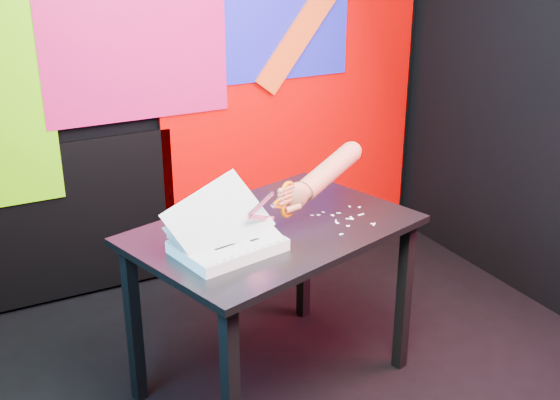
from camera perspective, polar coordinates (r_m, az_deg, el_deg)
room at (r=2.40m, az=4.36°, el=8.39°), size 3.01×3.01×2.71m
backdrop at (r=3.80m, az=-6.74°, el=7.27°), size 2.88×0.05×2.08m
work_table at (r=2.88m, az=-0.54°, el=-3.99°), size 1.27×1.02×0.75m
printout_stack at (r=2.63m, az=-4.29°, el=-3.62°), size 0.45×0.34×0.29m
scissors at (r=2.73m, az=0.38°, el=-0.07°), size 0.25×0.11×0.15m
hand_forearm at (r=2.90m, az=3.60°, el=2.10°), size 0.48×0.23×0.19m
paper_clippings at (r=2.93m, az=5.41°, el=-1.48°), size 0.24×0.24×0.00m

